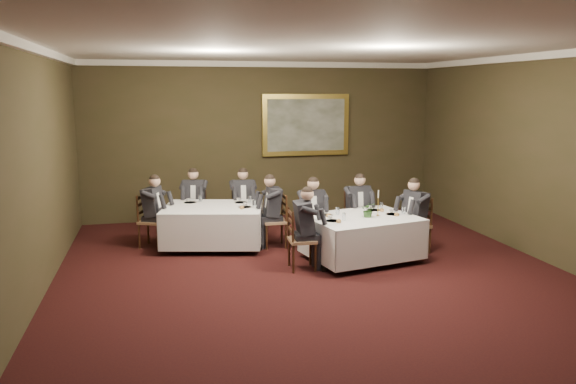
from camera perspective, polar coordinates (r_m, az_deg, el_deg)
name	(u,v)px	position (r m, az deg, el deg)	size (l,w,h in m)	color
ground	(327,289)	(8.39, 3.98, -9.80)	(10.00, 10.00, 0.00)	black
ceiling	(330,44)	(7.90, 4.31, 14.78)	(8.00, 10.00, 0.10)	silver
back_wall	(263,141)	(12.78, -2.56, 5.24)	(8.00, 0.10, 3.50)	#36321B
left_wall	(24,182)	(7.78, -25.28, 0.95)	(0.10, 10.00, 3.50)	#36321B
right_wall	(571,163)	(9.91, 26.84, 2.65)	(0.10, 10.00, 3.50)	#36321B
crown_molding	(330,48)	(7.89, 4.30, 14.35)	(8.00, 10.00, 0.12)	white
table_main	(362,235)	(9.68, 7.48, -4.32)	(2.04, 1.71, 0.67)	black
table_second	(213,223)	(10.51, -7.59, -3.14)	(2.07, 1.74, 0.67)	black
chair_main_backleft	(312,235)	(10.26, 2.40, -4.35)	(0.44, 0.42, 1.00)	#916C4A
diner_main_backleft	(312,223)	(10.20, 2.43, -3.12)	(0.42, 0.48, 1.35)	black
chair_main_backright	(357,229)	(10.73, 7.02, -3.77)	(0.44, 0.42, 1.00)	#916C4A
diner_main_backright	(357,218)	(10.66, 7.07, -2.59)	(0.42, 0.48, 1.35)	black
chair_main_endleft	(301,252)	(9.18, 1.37, -6.12)	(0.44, 0.46, 1.00)	#916C4A
diner_main_endleft	(302,238)	(9.12, 1.45, -4.74)	(0.50, 0.43, 1.35)	black
chair_main_endright	(415,237)	(10.36, 12.82, -4.46)	(0.54, 0.56, 1.00)	#916C4A
diner_main_endright	(415,225)	(10.29, 12.82, -3.24)	(0.59, 0.54, 1.35)	black
chair_sec_backleft	(195,220)	(11.51, -9.40, -2.85)	(0.53, 0.51, 1.00)	#916C4A
diner_sec_backleft	(195,209)	(11.45, -9.44, -1.75)	(0.50, 0.56, 1.35)	black
chair_sec_backright	(243,220)	(11.40, -4.58, -2.87)	(0.46, 0.44, 1.00)	#916C4A
diner_sec_backright	(243,209)	(11.34, -4.59, -1.76)	(0.44, 0.50, 1.35)	black
chair_sec_endright	(275,232)	(10.47, -1.33, -4.04)	(0.43, 0.45, 1.00)	#916C4A
diner_sec_endright	(274,220)	(10.42, -1.40, -2.82)	(0.49, 0.42, 1.35)	black
chair_sec_endleft	(152,232)	(10.76, -13.64, -3.94)	(0.56, 0.57, 1.00)	#916C4A
diner_sec_endleft	(152,220)	(10.70, -13.63, -2.76)	(0.60, 0.56, 1.35)	black
centerpiece	(369,209)	(9.56, 8.18, -1.75)	(0.24, 0.21, 0.27)	#2D5926
candlestick	(378,206)	(9.69, 9.14, -1.41)	(0.07, 0.07, 0.46)	gold
place_setting_table_main	(329,213)	(9.71, 4.15, -2.11)	(0.33, 0.31, 0.14)	white
place_setting_table_second	(193,200)	(10.91, -9.66, -0.85)	(0.33, 0.31, 0.14)	white
painting	(306,125)	(12.92, 1.83, 6.82)	(2.03, 0.09, 1.40)	#D7BC4E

